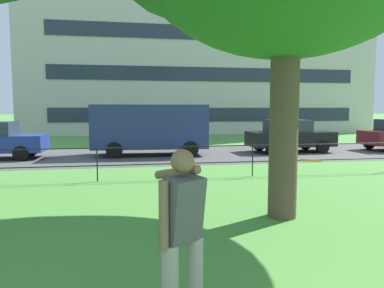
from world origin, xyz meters
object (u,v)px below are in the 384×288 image
Objects in this scene: person_thrower at (182,232)px; panel_van_far_right at (150,127)px; apartment_building_background at (194,28)px; car_black_left at (289,136)px; frisbee at (311,161)px.

panel_van_far_right is (0.52, 13.10, 0.36)m from person_thrower.
car_black_left is at bearing -86.58° from apartment_building_background.
frisbee is (1.87, 1.12, 0.47)m from person_thrower.
apartment_building_background reaches higher than panel_van_far_right.
car_black_left is (7.14, 13.13, -0.14)m from person_thrower.
panel_van_far_right is at bearing 96.44° from frisbee.
panel_van_far_right reaches higher than car_black_left.
apartment_building_background reaches higher than person_thrower.
apartment_building_background is at bearing 82.49° from frisbee.
person_thrower is 0.33× the size of panel_van_far_right.
person_thrower is 4.49× the size of frisbee.
panel_van_far_right is 0.17× the size of apartment_building_background.
person_thrower is 0.42× the size of car_black_left.
car_black_left is at bearing 66.31° from frisbee.
frisbee is at bearing -97.51° from apartment_building_background.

